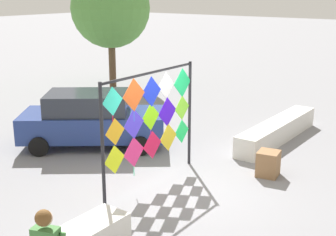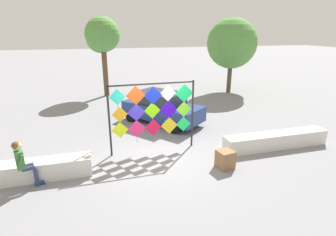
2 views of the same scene
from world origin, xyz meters
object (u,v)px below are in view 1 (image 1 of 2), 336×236
(cardboard_box_large, at_px, (268,164))
(tree_broadleaf, at_px, (111,10))
(parked_car, at_px, (92,119))
(kite_display_rack, at_px, (152,116))

(cardboard_box_large, height_order, tree_broadleaf, tree_broadleaf)
(parked_car, bearing_deg, cardboard_box_large, -79.81)
(kite_display_rack, height_order, tree_broadleaf, tree_broadleaf)
(kite_display_rack, height_order, cardboard_box_large, kite_display_rack)
(cardboard_box_large, bearing_deg, kite_display_rack, 135.92)
(kite_display_rack, distance_m, tree_broadleaf, 11.28)
(parked_car, distance_m, tree_broadleaf, 8.72)
(parked_car, distance_m, cardboard_box_large, 4.92)
(tree_broadleaf, bearing_deg, cardboard_box_large, -119.12)
(parked_car, bearing_deg, tree_broadleaf, 39.04)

